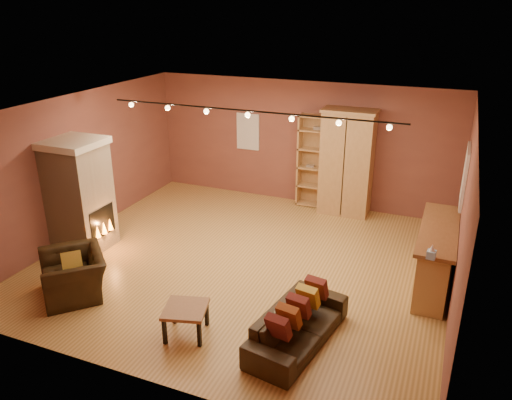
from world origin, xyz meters
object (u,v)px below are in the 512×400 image
at_px(bar_counter, 435,256).
at_px(armchair, 73,268).
at_px(loveseat, 298,319).
at_px(coffee_table, 186,312).
at_px(fireplace, 80,195).
at_px(armoire, 347,162).
at_px(bookcase, 318,161).

bearing_deg(bar_counter, armchair, -154.75).
distance_m(loveseat, armchair, 3.69).
height_order(loveseat, armchair, armchair).
height_order(bar_counter, coffee_table, bar_counter).
height_order(fireplace, bar_counter, fireplace).
distance_m(armoire, loveseat, 4.86).
xyz_separation_m(bookcase, coffee_table, (-0.35, -5.38, -0.69)).
relative_size(fireplace, bookcase, 1.01).
bearing_deg(fireplace, loveseat, -14.65).
xyz_separation_m(bookcase, loveseat, (1.16, -4.95, -0.69)).
bearing_deg(bookcase, loveseat, -76.80).
bearing_deg(bar_counter, loveseat, -124.78).
distance_m(fireplace, bookcase, 5.11).
relative_size(armoire, bar_counter, 1.08).
relative_size(bar_counter, coffee_table, 3.01).
xyz_separation_m(fireplace, loveseat, (4.64, -1.21, -0.68)).
distance_m(bookcase, loveseat, 5.13).
height_order(bookcase, loveseat, bookcase).
height_order(armoire, loveseat, armoire).
distance_m(bar_counter, armchair, 5.84).
bearing_deg(loveseat, armchair, 102.84).
bearing_deg(armchair, fireplace, 167.73).
bearing_deg(armoire, bookcase, 165.23).
height_order(bookcase, armchair, bookcase).
height_order(fireplace, armoire, armoire).
bearing_deg(bar_counter, bookcase, 136.17).
relative_size(bookcase, armchair, 1.67).
bearing_deg(bookcase, armoire, -14.77).
distance_m(fireplace, loveseat, 4.85).
relative_size(bar_counter, armchair, 1.71).
xyz_separation_m(armchair, coffee_table, (2.17, -0.24, -0.09)).
bearing_deg(bar_counter, coffee_table, -138.69).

